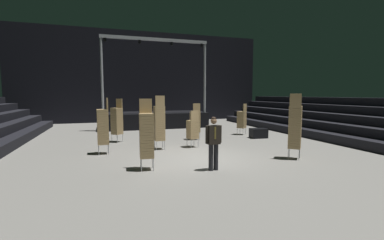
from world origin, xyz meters
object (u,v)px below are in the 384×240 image
(chair_stack_mid_right, at_px, (242,119))
(chair_stack_mid_centre, at_px, (193,129))
(chair_stack_mid_left, at_px, (195,121))
(chair_stack_rear_right, at_px, (295,127))
(man_with_tie, at_px, (214,140))
(equipment_road_case, at_px, (258,133))
(chair_stack_front_left, at_px, (147,135))
(chair_stack_front_right, at_px, (103,126))
(chair_stack_rear_centre, at_px, (159,123))
(stage_riser, at_px, (154,118))
(chair_stack_rear_left, at_px, (117,120))

(chair_stack_mid_right, height_order, chair_stack_mid_centre, chair_stack_mid_right)
(chair_stack_mid_left, bearing_deg, chair_stack_rear_right, -73.73)
(man_with_tie, bearing_deg, equipment_road_case, -137.03)
(chair_stack_front_left, height_order, chair_stack_mid_centre, chair_stack_front_left)
(chair_stack_mid_left, xyz_separation_m, chair_stack_mid_right, (3.27, 0.82, -0.04))
(chair_stack_front_right, relative_size, chair_stack_mid_centre, 1.35)
(chair_stack_rear_centre, bearing_deg, stage_riser, 80.26)
(chair_stack_mid_right, bearing_deg, stage_riser, 92.85)
(stage_riser, xyz_separation_m, chair_stack_mid_left, (1.17, -6.23, 0.34))
(chair_stack_rear_right, bearing_deg, chair_stack_rear_centre, -172.58)
(chair_stack_front_left, height_order, chair_stack_rear_left, chair_stack_front_left)
(stage_riser, relative_size, chair_stack_front_left, 3.31)
(chair_stack_rear_right, relative_size, chair_stack_rear_centre, 1.04)
(chair_stack_rear_centre, bearing_deg, chair_stack_rear_right, -37.85)
(chair_stack_rear_left, distance_m, equipment_road_case, 7.74)
(stage_riser, relative_size, chair_stack_mid_left, 3.89)
(chair_stack_mid_left, height_order, chair_stack_rear_centre, chair_stack_rear_centre)
(chair_stack_rear_right, bearing_deg, chair_stack_rear_left, -179.29)
(chair_stack_mid_right, relative_size, equipment_road_case, 2.09)
(chair_stack_mid_left, xyz_separation_m, equipment_road_case, (3.56, -0.60, -0.72))
(chair_stack_front_left, distance_m, chair_stack_front_right, 3.18)
(chair_stack_mid_right, height_order, equipment_road_case, chair_stack_mid_right)
(chair_stack_mid_left, distance_m, chair_stack_mid_right, 3.37)
(chair_stack_mid_left, distance_m, chair_stack_mid_centre, 2.09)
(chair_stack_rear_centre, distance_m, equipment_road_case, 6.12)
(chair_stack_mid_left, distance_m, chair_stack_rear_left, 4.08)
(chair_stack_front_right, distance_m, chair_stack_mid_left, 5.17)
(chair_stack_front_left, bearing_deg, chair_stack_mid_left, -119.18)
(chair_stack_rear_left, xyz_separation_m, chair_stack_rear_centre, (1.71, -2.49, 0.08))
(chair_stack_front_right, height_order, chair_stack_rear_right, chair_stack_rear_right)
(chair_stack_mid_right, relative_size, chair_stack_rear_centre, 0.79)
(man_with_tie, bearing_deg, chair_stack_rear_right, -175.79)
(stage_riser, xyz_separation_m, man_with_tie, (-0.14, -11.98, 0.34))
(chair_stack_mid_centre, xyz_separation_m, chair_stack_rear_right, (2.97, -3.33, 0.38))
(man_with_tie, height_order, chair_stack_rear_centre, chair_stack_rear_centre)
(chair_stack_front_left, xyz_separation_m, chair_stack_mid_left, (3.35, 5.02, -0.17))
(stage_riser, distance_m, chair_stack_rear_left, 6.39)
(chair_stack_mid_right, distance_m, equipment_road_case, 1.60)
(man_with_tie, height_order, chair_stack_mid_centre, man_with_tie)
(man_with_tie, xyz_separation_m, chair_stack_mid_centre, (0.54, 3.81, -0.13))
(chair_stack_front_right, xyz_separation_m, chair_stack_rear_right, (6.90, -3.12, 0.08))
(stage_riser, distance_m, man_with_tie, 11.98)
(stage_riser, distance_m, chair_stack_front_right, 9.10)
(chair_stack_mid_left, bearing_deg, man_with_tie, -109.29)
(chair_stack_rear_right, xyz_separation_m, chair_stack_rear_centre, (-4.53, 3.32, -0.04))
(stage_riser, xyz_separation_m, chair_stack_front_left, (-2.18, -11.25, 0.51))
(chair_stack_mid_centre, distance_m, equipment_road_case, 4.57)
(chair_stack_mid_left, xyz_separation_m, chair_stack_rear_left, (-4.05, 0.54, 0.13))
(chair_stack_front_left, xyz_separation_m, chair_stack_rear_left, (-0.70, 5.56, -0.04))
(stage_riser, bearing_deg, chair_stack_rear_left, -116.80)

